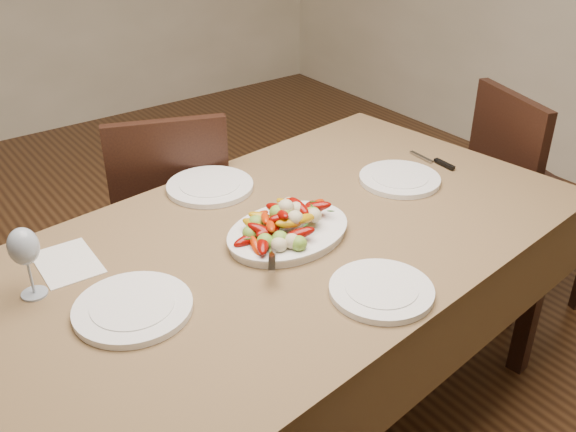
# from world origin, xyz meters

# --- Properties ---
(floor) EXTENTS (6.00, 6.00, 0.00)m
(floor) POSITION_xyz_m (0.00, 0.00, 0.00)
(floor) COLOR #412613
(floor) RESTS_ON ground
(dining_table) EXTENTS (1.95, 1.26, 0.76)m
(dining_table) POSITION_xyz_m (0.01, -0.19, 0.38)
(dining_table) COLOR brown
(dining_table) RESTS_ON ground
(chair_far) EXTENTS (0.54, 0.54, 0.95)m
(chair_far) POSITION_xyz_m (-0.00, 0.58, 0.47)
(chair_far) COLOR black
(chair_far) RESTS_ON ground
(chair_right) EXTENTS (0.53, 0.53, 0.95)m
(chair_right) POSITION_xyz_m (1.28, -0.20, 0.47)
(chair_right) COLOR black
(chair_right) RESTS_ON ground
(serving_platter) EXTENTS (0.41, 0.32, 0.02)m
(serving_platter) POSITION_xyz_m (0.00, -0.20, 0.77)
(serving_platter) COLOR white
(serving_platter) RESTS_ON dining_table
(roasted_vegetables) EXTENTS (0.33, 0.25, 0.09)m
(roasted_vegetables) POSITION_xyz_m (0.00, -0.20, 0.83)
(roasted_vegetables) COLOR #6D0602
(roasted_vegetables) RESTS_ON serving_platter
(serving_spoon) EXTENTS (0.26, 0.21, 0.03)m
(serving_spoon) POSITION_xyz_m (-0.06, -0.25, 0.81)
(serving_spoon) COLOR #9EA0A8
(serving_spoon) RESTS_ON serving_platter
(plate_left) EXTENTS (0.29, 0.29, 0.02)m
(plate_left) POSITION_xyz_m (-0.51, -0.25, 0.77)
(plate_left) COLOR white
(plate_left) RESTS_ON dining_table
(plate_right) EXTENTS (0.27, 0.27, 0.02)m
(plate_right) POSITION_xyz_m (0.52, -0.13, 0.77)
(plate_right) COLOR white
(plate_right) RESTS_ON dining_table
(plate_far) EXTENTS (0.29, 0.29, 0.02)m
(plate_far) POSITION_xyz_m (-0.02, 0.20, 0.77)
(plate_far) COLOR white
(plate_far) RESTS_ON dining_table
(plate_near) EXTENTS (0.27, 0.27, 0.02)m
(plate_near) POSITION_xyz_m (0.03, -0.56, 0.77)
(plate_near) COLOR white
(plate_near) RESTS_ON dining_table
(wine_glass) EXTENTS (0.08, 0.08, 0.20)m
(wine_glass) POSITION_xyz_m (-0.68, -0.04, 0.86)
(wine_glass) COLOR #8C99A5
(wine_glass) RESTS_ON dining_table
(menu_card) EXTENTS (0.16, 0.22, 0.00)m
(menu_card) POSITION_xyz_m (-0.56, 0.05, 0.76)
(menu_card) COLOR silver
(menu_card) RESTS_ON dining_table
(table_knife) EXTENTS (0.03, 0.20, 0.01)m
(table_knife) POSITION_xyz_m (0.73, -0.10, 0.76)
(table_knife) COLOR #9EA0A8
(table_knife) RESTS_ON dining_table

